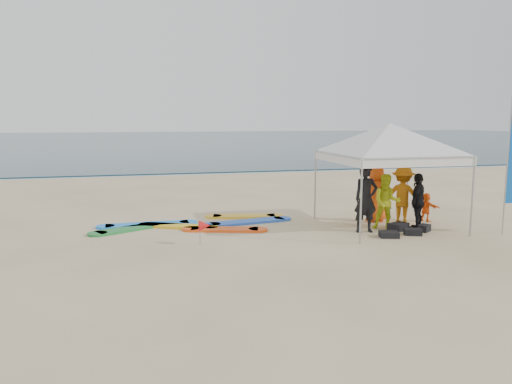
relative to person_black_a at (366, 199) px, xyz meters
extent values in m
plane|color=beige|center=(-3.19, -2.21, -0.95)|extent=(120.00, 120.00, 0.00)
cube|color=#0C2633|center=(-3.19, 57.79, -0.91)|extent=(160.00, 84.00, 0.08)
cube|color=silver|center=(-3.19, 15.99, -0.95)|extent=(160.00, 1.20, 0.01)
imported|color=black|center=(0.00, 0.00, 0.00)|extent=(0.70, 0.47, 1.90)
imported|color=yellow|center=(0.74, 0.17, -0.15)|extent=(0.96, 0.88, 1.61)
imported|color=#C36B11|center=(1.42, 0.45, -0.05)|extent=(1.32, 1.25, 1.80)
imported|color=black|center=(1.59, -0.07, -0.13)|extent=(0.98, 0.95, 1.64)
imported|color=#E25014|center=(0.97, 1.26, -0.07)|extent=(0.87, 0.57, 1.76)
imported|color=orange|center=(2.51, 0.90, -0.50)|extent=(0.57, 0.87, 0.90)
cylinder|color=#A5A5A8|center=(-0.73, 2.07, 0.14)|extent=(0.05, 0.05, 2.18)
cylinder|color=#A5A5A8|center=(2.54, 2.07, 0.14)|extent=(0.05, 0.05, 2.18)
cylinder|color=#A5A5A8|center=(-0.73, -1.19, 0.14)|extent=(0.05, 0.05, 2.18)
cylinder|color=#A5A5A8|center=(2.54, -1.19, 0.14)|extent=(0.05, 0.05, 2.18)
cube|color=white|center=(0.91, -1.19, 1.10)|extent=(3.36, 0.02, 0.24)
cube|color=white|center=(0.91, 2.07, 1.10)|extent=(3.36, 0.02, 0.24)
cube|color=white|center=(-0.73, 0.44, 1.10)|extent=(0.02, 3.36, 0.24)
cube|color=white|center=(2.54, 0.44, 1.10)|extent=(0.02, 3.36, 0.24)
pyramid|color=white|center=(0.91, 0.44, 2.09)|extent=(4.62, 4.62, 0.87)
cylinder|color=#A5A5A8|center=(3.57, -1.18, 0.96)|extent=(0.04, 0.04, 3.82)
cylinder|color=#A5A5A8|center=(-4.72, -0.33, -0.65)|extent=(0.02, 0.02, 0.60)
cone|color=red|center=(-4.60, -0.33, -0.45)|extent=(0.28, 0.28, 0.28)
cube|color=black|center=(1.01, -0.07, -0.84)|extent=(0.65, 0.54, 0.22)
cube|color=black|center=(1.12, -0.66, -0.86)|extent=(0.54, 0.45, 0.18)
cube|color=black|center=(0.35, -0.74, -0.87)|extent=(0.59, 0.52, 0.16)
cube|color=black|center=(1.66, -0.36, -0.85)|extent=(0.44, 0.42, 0.20)
cube|color=#F05014|center=(-3.82, 1.12, -0.92)|extent=(1.98, 1.05, 0.07)
cube|color=#217B34|center=(-6.56, 1.83, -0.92)|extent=(1.77, 1.28, 0.07)
cube|color=blue|center=(-2.92, 2.00, -0.92)|extent=(2.39, 0.90, 0.07)
cube|color=yellow|center=(-5.07, 1.88, -0.92)|extent=(1.96, 1.31, 0.07)
cube|color=#1C81F3|center=(-5.94, 2.33, -0.92)|extent=(2.44, 0.58, 0.07)
cube|color=gold|center=(-2.85, 2.87, -0.92)|extent=(2.06, 0.92, 0.07)
camera|label=1|loc=(-6.32, -12.63, 2.25)|focal=35.00mm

